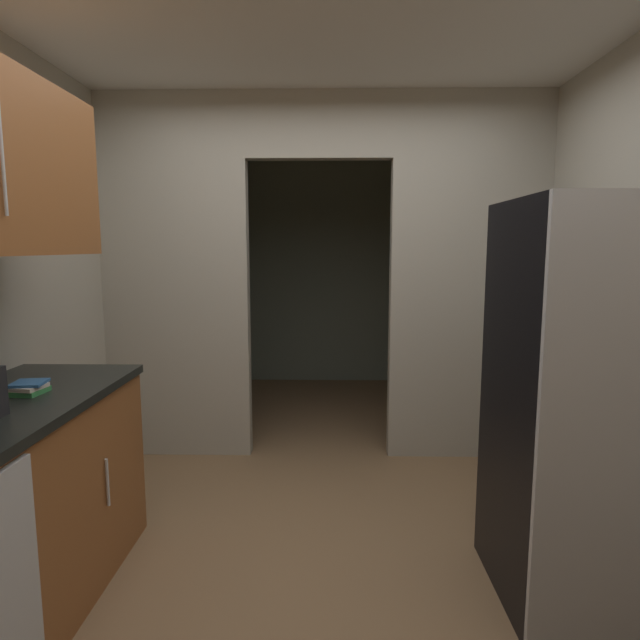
% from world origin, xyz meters
% --- Properties ---
extents(ground, '(20.00, 20.00, 0.00)m').
position_xyz_m(ground, '(0.00, 0.00, 0.00)').
color(ground, brown).
extents(kitchen_overhead_slab, '(3.56, 7.18, 0.06)m').
position_xyz_m(kitchen_overhead_slab, '(0.00, 0.48, 2.62)').
color(kitchen_overhead_slab, silver).
extents(kitchen_partition, '(3.16, 0.12, 2.59)m').
position_xyz_m(kitchen_partition, '(0.01, 1.59, 1.38)').
color(kitchen_partition, '#ADA899').
rests_on(kitchen_partition, ground).
extents(adjoining_room_shell, '(3.16, 2.29, 2.59)m').
position_xyz_m(adjoining_room_shell, '(0.00, 3.17, 1.29)').
color(adjoining_room_shell, gray).
rests_on(adjoining_room_shell, ground).
extents(refrigerator, '(0.74, 0.75, 1.72)m').
position_xyz_m(refrigerator, '(1.17, -0.02, 0.86)').
color(refrigerator, black).
rests_on(refrigerator, ground).
extents(book_stack, '(0.14, 0.15, 0.05)m').
position_xyz_m(book_stack, '(-1.22, -0.06, 0.94)').
color(book_stack, '#388C47').
rests_on(book_stack, lower_cabinet_run).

